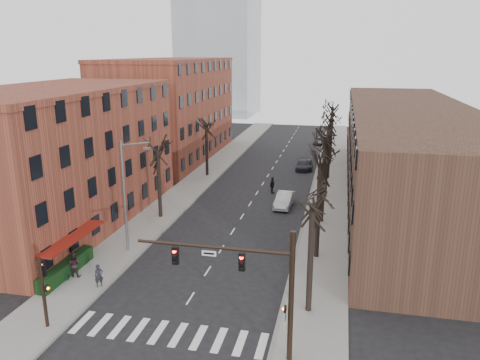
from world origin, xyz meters
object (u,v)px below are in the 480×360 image
Objects in this scene: parked_car_near at (307,164)px; bicycle at (58,275)px; parked_car_mid at (303,165)px; pedestrian_a at (99,276)px; silver_sedan at (284,200)px.

parked_car_near is 2.58× the size of bicycle.
pedestrian_a is at bearing -108.04° from parked_car_mid.
silver_sedan is at bearing -94.99° from parked_car_near.
pedestrian_a is 3.23m from bicycle.
parked_car_mid is 2.71× the size of pedestrian_a.
bicycle is (-3.20, 0.16, -0.39)m from pedestrian_a.
bicycle is at bearing -120.81° from silver_sedan.
silver_sedan is 1.13× the size of parked_car_near.
silver_sedan is 16.58m from parked_car_near.
parked_car_near is 0.93× the size of parked_car_mid.
parked_car_mid is 2.79× the size of bicycle.
parked_car_mid is at bearing 32.87° from pedestrian_a.
silver_sedan is 1.05× the size of parked_car_mid.
parked_car_near is 0.58m from parked_car_mid.
pedestrian_a is 1.03× the size of bicycle.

